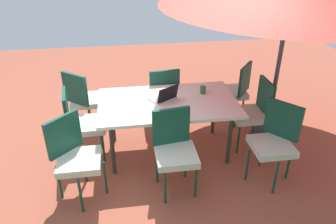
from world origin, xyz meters
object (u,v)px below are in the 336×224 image
chair_north (175,148)px  chair_southwest (234,89)px  chair_northwest (275,140)px  chair_east (80,122)px  chair_west (253,110)px  chair_northeast (75,155)px  laptop (164,97)px  cup (203,90)px  chair_southeast (84,98)px  dining_table (168,105)px  chair_south (163,93)px

chair_north → chair_southwest: same height
chair_north → chair_northwest: size_ratio=1.00×
chair_northwest → chair_east: same height
chair_west → chair_northeast: same height
chair_southwest → chair_east: bearing=-35.4°
laptop → cup: laptop is taller
chair_southeast → laptop: size_ratio=2.44×
laptop → cup: (-0.54, -0.13, 0.00)m
dining_table → chair_north: 0.74m
chair_southwest → chair_northeast: (2.27, 1.37, 0.00)m
chair_east → cup: chair_east is taller
chair_north → cup: bearing=51.7°
chair_northwest → cup: bearing=176.2°
cup → chair_south: bearing=-48.0°
chair_west → chair_northeast: bearing=-74.2°
chair_south → chair_southeast: (1.16, -0.02, 0.00)m
chair_south → chair_northeast: 1.81m
dining_table → chair_south: (-0.02, -0.71, -0.17)m
chair_north → laptop: bearing=83.2°
chair_northeast → chair_southeast: same height
chair_north → chair_northwest: bearing=-7.8°
chair_north → chair_northeast: 1.10m
chair_west → chair_east: 2.31m
chair_northeast → chair_south: bearing=5.2°
dining_table → chair_northwest: (-1.16, 0.72, -0.17)m
chair_northwest → dining_table: bearing=-162.0°
chair_southwest → laptop: 1.37m
chair_north → chair_east: size_ratio=1.00×
dining_table → laptop: (0.04, -0.05, 0.10)m
dining_table → chair_west: chair_west is taller
chair_north → cup: chair_north is taller
chair_southwest → chair_northwest: 1.41m
chair_southeast → laptop: bearing=-172.5°
chair_southeast → chair_east: (-0.00, 0.69, 0.00)m
chair_southwest → laptop: laptop is taller
chair_southwest → laptop: bearing=-22.8°
dining_table → chair_northwest: 1.38m
cup → laptop: bearing=13.3°
chair_north → chair_northeast: same height
cup → dining_table: bearing=19.4°
chair_northwest → chair_southwest: bearing=140.8°
laptop → cup: size_ratio=3.91×
chair_southwest → chair_west: same height
chair_south → chair_northeast: (1.15, 1.39, 0.00)m
chair_east → dining_table: bearing=-99.4°
chair_west → chair_northeast: size_ratio=1.00×
chair_southwest → chair_west: bearing=42.1°
laptop → dining_table: bearing=96.7°
chair_south → laptop: size_ratio=2.44×
chair_north → cup: 1.08m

